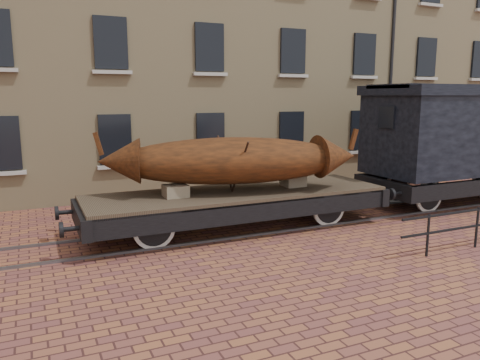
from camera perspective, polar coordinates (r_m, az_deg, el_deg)
name	(u,v)px	position (r m, az deg, el deg)	size (l,w,h in m)	color
ground	(241,229)	(13.10, 0.12, -6.02)	(90.00, 90.00, 0.00)	brown
warehouse_cream	(211,24)	(23.20, -3.56, 18.45)	(40.00, 10.19, 14.00)	tan
rail_track	(241,228)	(13.09, 0.12, -5.90)	(30.00, 1.52, 0.06)	#59595E
flatcar_wagon	(238,199)	(12.84, -0.30, -2.32)	(9.30, 2.52, 1.40)	#473A2E
iron_boat	(232,160)	(12.59, -0.97, 2.42)	(7.08, 3.40, 1.68)	#5E2C10
goods_van	(463,130)	(17.79, 25.55, 5.54)	(7.78, 2.84, 4.02)	black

